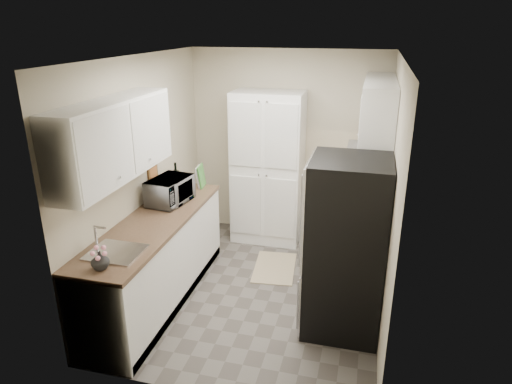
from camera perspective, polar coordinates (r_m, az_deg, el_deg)
ground at (r=5.22m, az=0.26°, el=-12.05°), size 3.20×3.20×0.00m
room_shell at (r=4.55m, az=0.04°, el=5.46°), size 2.64×3.24×2.52m
pantry_cabinet at (r=6.00m, az=1.49°, el=2.97°), size 0.90×0.55×2.00m
base_cabinet_left at (r=4.96m, az=-12.28°, el=-8.55°), size 0.60×2.30×0.88m
countertop_left at (r=4.75m, az=-12.70°, el=-3.69°), size 0.63×2.33×0.04m
base_cabinet_right at (r=5.95m, az=12.42°, el=-3.46°), size 0.60×0.80×0.88m
countertop_right at (r=5.78m, az=12.77°, el=0.71°), size 0.63×0.83×0.04m
electric_range at (r=5.21m, az=11.87°, el=-6.54°), size 0.71×0.78×1.13m
refrigerator at (r=4.33m, az=11.17°, el=-6.82°), size 0.70×0.72×1.70m
microwave at (r=5.11m, az=-10.72°, el=0.17°), size 0.42×0.56×0.29m
wine_bottle at (r=5.41m, az=-9.96°, el=1.62°), size 0.08×0.08×0.33m
flower_vase at (r=3.94m, az=-18.92°, el=-8.08°), size 0.19×0.19×0.15m
cutting_board at (r=5.56m, az=-6.83°, el=2.00°), size 0.04×0.22×0.27m
toaster_oven at (r=5.69m, az=12.84°, el=1.71°), size 0.38×0.43×0.21m
fruit_basket at (r=5.65m, az=13.12°, el=3.33°), size 0.32×0.32×0.12m
kitchen_mat at (r=5.62m, az=2.34°, el=-9.41°), size 0.55×0.81×0.01m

